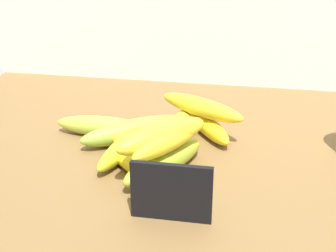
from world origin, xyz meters
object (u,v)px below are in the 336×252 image
(banana_3, at_px, (142,169))
(banana_8, at_px, (169,141))
(banana_9, at_px, (162,136))
(banana_10, at_px, (201,107))
(chalkboard_sign, at_px, (171,194))
(banana_1, at_px, (135,130))
(banana_0, at_px, (209,125))
(banana_2, at_px, (142,152))
(banana_7, at_px, (104,127))
(banana_4, at_px, (179,129))
(banana_5, at_px, (164,162))
(banana_6, at_px, (128,144))

(banana_3, relative_size, banana_8, 1.00)
(banana_9, bearing_deg, banana_10, 74.58)
(chalkboard_sign, bearing_deg, banana_9, 106.28)
(banana_1, height_order, banana_10, banana_10)
(banana_0, distance_m, banana_2, 0.17)
(banana_3, bearing_deg, banana_2, 103.07)
(banana_0, height_order, banana_7, banana_7)
(banana_0, xyz_separation_m, banana_4, (-0.05, -0.04, 0.00))
(banana_3, height_order, banana_10, banana_10)
(banana_1, xyz_separation_m, banana_3, (0.04, -0.13, -0.00))
(banana_5, distance_m, banana_6, 0.10)
(banana_2, bearing_deg, banana_4, 65.77)
(banana_4, relative_size, banana_8, 1.04)
(banana_1, xyz_separation_m, banana_5, (0.07, -0.11, -0.00))
(banana_7, bearing_deg, chalkboard_sign, -54.94)
(chalkboard_sign, bearing_deg, banana_5, 105.13)
(banana_3, height_order, banana_8, banana_8)
(chalkboard_sign, xyz_separation_m, banana_7, (-0.17, 0.24, -0.02))
(banana_2, bearing_deg, banana_0, 54.87)
(banana_2, relative_size, banana_8, 0.97)
(banana_5, height_order, banana_10, banana_10)
(chalkboard_sign, bearing_deg, banana_6, 120.74)
(banana_4, distance_m, banana_7, 0.14)
(banana_4, distance_m, banana_9, 0.13)
(chalkboard_sign, height_order, banana_4, chalkboard_sign)
(banana_5, distance_m, banana_10, 0.17)
(banana_1, bearing_deg, banana_8, -53.13)
(banana_10, bearing_deg, banana_8, -101.14)
(banana_5, bearing_deg, banana_7, 138.84)
(banana_8, bearing_deg, banana_4, 91.99)
(banana_10, bearing_deg, banana_5, -103.55)
(banana_0, bearing_deg, banana_8, -105.73)
(banana_6, height_order, banana_10, banana_10)
(banana_4, height_order, banana_7, banana_4)
(banana_8, relative_size, banana_10, 0.89)
(banana_6, bearing_deg, banana_3, -61.86)
(banana_5, distance_m, banana_7, 0.18)
(banana_9, distance_m, banana_10, 0.16)
(banana_10, bearing_deg, banana_3, -111.29)
(banana_2, xyz_separation_m, banana_6, (-0.03, 0.03, -0.00))
(chalkboard_sign, bearing_deg, banana_10, 88.73)
(banana_1, height_order, banana_5, same)
(banana_3, bearing_deg, banana_10, 68.71)
(chalkboard_sign, relative_size, banana_7, 0.61)
(banana_4, relative_size, banana_9, 0.99)
(banana_0, distance_m, banana_5, 0.17)
(banana_2, distance_m, banana_6, 0.05)
(chalkboard_sign, height_order, banana_8, chalkboard_sign)
(banana_2, relative_size, banana_4, 0.93)
(banana_10, bearing_deg, banana_7, -165.96)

